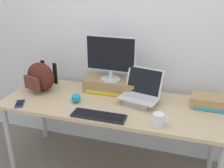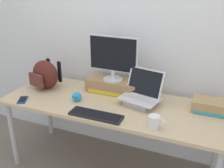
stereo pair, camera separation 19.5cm
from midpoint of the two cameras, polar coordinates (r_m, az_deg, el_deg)
The scene contains 12 objects.
ground_plane at distance 2.73m, azimuth 2.15°, elevation -17.89°, with size 20.00×20.00×0.00m, color #70665B.
back_wall at distance 2.55m, azimuth 6.26°, elevation 11.89°, with size 7.00×0.10×2.60m, color silver.
desk at distance 2.35m, azimuth 2.39°, elevation -5.59°, with size 1.96×0.72×0.73m.
toner_box_yellow at distance 2.51m, azimuth 2.43°, elevation -0.43°, with size 0.50×0.20×0.13m.
desktop_monitor at distance 2.41m, azimuth 2.54°, elevation 5.82°, with size 0.48×0.18×0.42m.
open_laptop at distance 2.30m, azimuth 8.68°, elevation -3.00°, with size 0.38×0.32×0.30m.
external_keyboard at distance 2.10m, azimuth -0.88°, elevation -6.84°, with size 0.44×0.13×0.02m.
messenger_backpack at distance 2.63m, azimuth -12.36°, elevation 2.00°, with size 0.35×0.29×0.28m.
coffee_mug at distance 1.97m, azimuth 12.06°, elevation -8.18°, with size 0.13×0.09×0.10m.
cell_phone at distance 2.46m, azimuth -16.82°, elevation -3.37°, with size 0.13×0.16×0.01m.
plush_toy at distance 2.34m, azimuth -5.36°, elevation -2.81°, with size 0.08×0.08×0.08m.
toner_box_cyan at distance 2.34m, azimuth 23.30°, elevation -4.56°, with size 0.32×0.18×0.10m.
Camera 2 is at (0.79, -1.92, 1.77)m, focal length 41.85 mm.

